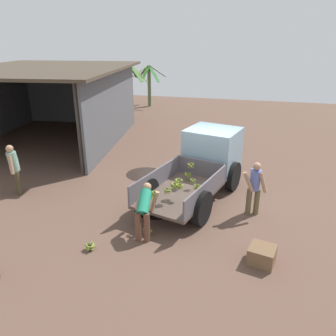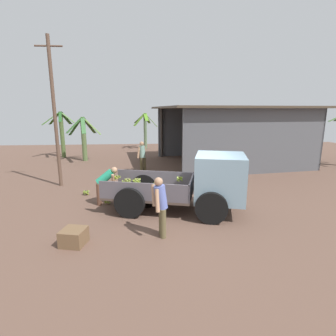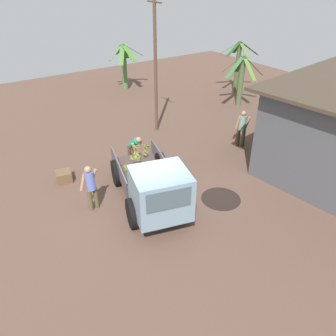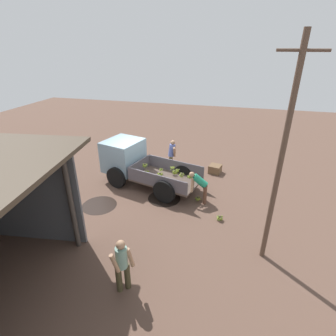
% 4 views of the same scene
% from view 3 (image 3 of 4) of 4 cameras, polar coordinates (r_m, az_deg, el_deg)
% --- Properties ---
extents(ground, '(36.00, 36.00, 0.00)m').
position_cam_3_polar(ground, '(11.39, -2.51, -6.73)').
color(ground, brown).
extents(mud_patch_0, '(1.38, 1.38, 0.01)m').
position_cam_3_polar(mud_patch_0, '(12.84, -1.97, -1.76)').
color(mud_patch_0, black).
rests_on(mud_patch_0, ground).
extents(mud_patch_1, '(1.41, 1.41, 0.01)m').
position_cam_3_polar(mud_patch_1, '(11.89, 9.19, -5.30)').
color(mud_patch_1, black).
rests_on(mud_patch_1, ground).
extents(cargo_truck, '(4.80, 2.83, 1.94)m').
position_cam_3_polar(cargo_truck, '(10.44, -2.13, -3.69)').
color(cargo_truck, '#504038').
rests_on(cargo_truck, ground).
extents(utility_pole, '(1.10, 0.15, 6.29)m').
position_cam_3_polar(utility_pole, '(15.74, -2.19, 17.51)').
color(utility_pole, brown).
rests_on(utility_pole, ground).
extents(banana_palm_1, '(2.11, 2.82, 3.22)m').
position_cam_3_polar(banana_palm_1, '(22.22, 12.01, 17.00)').
color(banana_palm_1, '#4C6233').
rests_on(banana_palm_1, ground).
extents(banana_palm_2, '(2.66, 2.34, 2.93)m').
position_cam_3_polar(banana_palm_2, '(22.72, -7.63, 17.33)').
color(banana_palm_2, '#577A44').
rests_on(banana_palm_2, ground).
extents(banana_palm_3, '(2.27, 2.81, 2.89)m').
position_cam_3_polar(banana_palm_3, '(20.01, 12.59, 14.81)').
color(banana_palm_3, '#566D3E').
rests_on(banana_palm_3, ground).
extents(person_foreground_visitor, '(0.45, 0.71, 1.63)m').
position_cam_3_polar(person_foreground_visitor, '(11.09, -13.33, -3.05)').
color(person_foreground_visitor, brown).
rests_on(person_foreground_visitor, ground).
extents(person_worker_loading, '(0.78, 0.67, 1.35)m').
position_cam_3_polar(person_worker_loading, '(13.50, -5.86, 3.75)').
color(person_worker_loading, brown).
rests_on(person_worker_loading, ground).
extents(person_bystander_near_shed, '(0.55, 0.56, 1.68)m').
position_cam_3_polar(person_bystander_near_shed, '(15.20, 12.76, 6.98)').
color(person_bystander_near_shed, '#413B24').
rests_on(person_bystander_near_shed, ground).
extents(banana_bunch_on_ground_0, '(0.27, 0.26, 0.21)m').
position_cam_3_polar(banana_bunch_on_ground_0, '(15.00, -3.81, 3.91)').
color(banana_bunch_on_ground_0, brown).
rests_on(banana_bunch_on_ground_0, ground).
extents(banana_bunch_on_ground_1, '(0.26, 0.26, 0.20)m').
position_cam_3_polar(banana_bunch_on_ground_1, '(13.76, -5.76, 1.09)').
color(banana_bunch_on_ground_1, '#463F2D').
rests_on(banana_bunch_on_ground_1, ground).
extents(wooden_crate_0, '(0.68, 0.68, 0.41)m').
position_cam_3_polar(wooden_crate_0, '(13.20, -17.66, -1.37)').
color(wooden_crate_0, brown).
rests_on(wooden_crate_0, ground).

